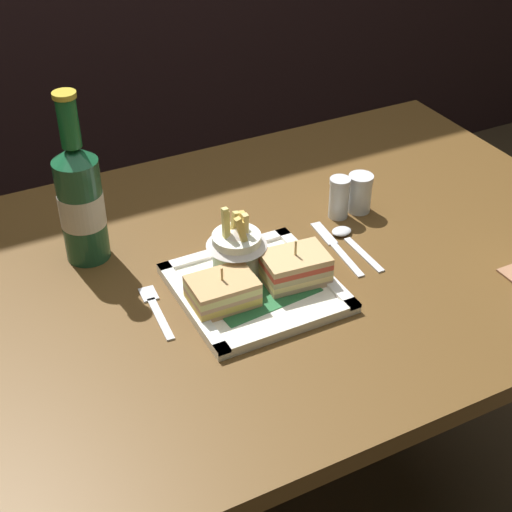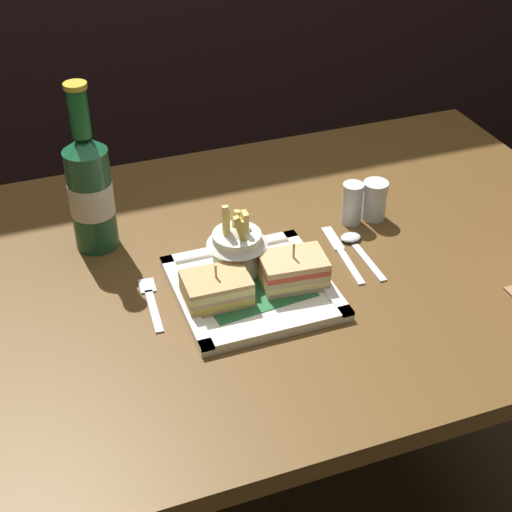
% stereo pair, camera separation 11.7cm
% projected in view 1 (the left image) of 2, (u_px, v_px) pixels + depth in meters
% --- Properties ---
extents(dining_table, '(1.25, 0.81, 0.74)m').
position_uv_depth(dining_table, '(257.00, 339.00, 1.32)').
color(dining_table, brown).
rests_on(dining_table, ground_plane).
extents(square_plate, '(0.23, 0.23, 0.02)m').
position_uv_depth(square_plate, '(255.00, 288.00, 1.16)').
color(square_plate, white).
rests_on(square_plate, dining_table).
extents(sandwich_half_left, '(0.10, 0.07, 0.06)m').
position_uv_depth(sandwich_half_left, '(223.00, 291.00, 1.11)').
color(sandwich_half_left, tan).
rests_on(sandwich_half_left, square_plate).
extents(sandwich_half_right, '(0.10, 0.08, 0.07)m').
position_uv_depth(sandwich_half_right, '(295.00, 268.00, 1.15)').
color(sandwich_half_right, tan).
rests_on(sandwich_half_right, square_plate).
extents(fries_cup, '(0.09, 0.09, 0.12)m').
position_uv_depth(fries_cup, '(237.00, 246.00, 1.16)').
color(fries_cup, white).
rests_on(fries_cup, square_plate).
extents(beer_bottle, '(0.07, 0.07, 0.29)m').
position_uv_depth(beer_bottle, '(81.00, 200.00, 1.18)').
color(beer_bottle, '#1E4E31').
rests_on(beer_bottle, dining_table).
extents(fork, '(0.03, 0.14, 0.00)m').
position_uv_depth(fork, '(155.00, 308.00, 1.13)').
color(fork, silver).
rests_on(fork, dining_table).
extents(knife, '(0.03, 0.17, 0.00)m').
position_uv_depth(knife, '(335.00, 246.00, 1.26)').
color(knife, silver).
rests_on(knife, dining_table).
extents(spoon, '(0.03, 0.14, 0.01)m').
position_uv_depth(spoon, '(348.00, 238.00, 1.27)').
color(spoon, silver).
rests_on(spoon, dining_table).
extents(salt_shaker, '(0.04, 0.04, 0.08)m').
position_uv_depth(salt_shaker, '(339.00, 200.00, 1.32)').
color(salt_shaker, silver).
rests_on(salt_shaker, dining_table).
extents(pepper_shaker, '(0.04, 0.04, 0.07)m').
position_uv_depth(pepper_shaker, '(360.00, 195.00, 1.34)').
color(pepper_shaker, silver).
rests_on(pepper_shaker, dining_table).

